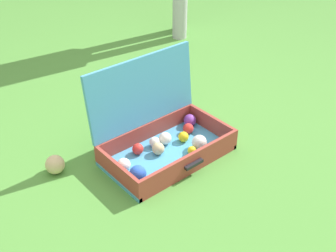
% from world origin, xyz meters
% --- Properties ---
extents(ground_plane, '(16.00, 16.00, 0.00)m').
position_xyz_m(ground_plane, '(0.00, 0.00, 0.00)').
color(ground_plane, '#4C8C38').
extents(open_suitcase, '(0.65, 0.44, 0.49)m').
position_xyz_m(open_suitcase, '(-0.01, 0.04, 0.11)').
color(open_suitcase, '#4799C6').
rests_on(open_suitcase, ground).
extents(stray_ball_on_grass, '(0.10, 0.10, 0.10)m').
position_xyz_m(stray_ball_on_grass, '(-0.51, 0.25, 0.05)').
color(stray_ball_on_grass, '#D1B784').
rests_on(stray_ball_on_grass, ground).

